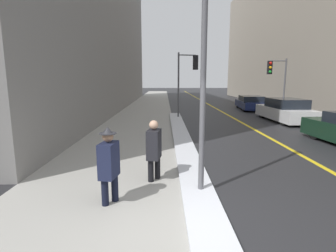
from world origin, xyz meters
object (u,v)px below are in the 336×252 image
object	(u,v)px
parked_car_navy	(251,103)
pedestrian_with_shoulder_bag	(154,148)
traffic_light_far	(276,75)
lamp_post	(204,34)
parked_car_white	(285,111)
traffic_light_near	(189,71)
pedestrian_in_fedora	(109,162)

from	to	relation	value
parked_car_navy	pedestrian_with_shoulder_bag	bearing A→B (deg)	160.15
pedestrian_with_shoulder_bag	parked_car_navy	bearing A→B (deg)	164.67
traffic_light_far	pedestrian_with_shoulder_bag	bearing A→B (deg)	58.01
lamp_post	parked_car_white	world-z (taller)	lamp_post
traffic_light_near	traffic_light_far	bearing A→B (deg)	1.62
lamp_post	parked_car_white	bearing A→B (deg)	57.50
traffic_light_near	traffic_light_far	distance (m)	6.21
pedestrian_with_shoulder_bag	parked_car_navy	distance (m)	17.58
lamp_post	parked_car_white	xyz separation A→B (m)	(6.45, 10.12, -2.70)
pedestrian_in_fedora	parked_car_white	world-z (taller)	pedestrian_in_fedora
lamp_post	pedestrian_in_fedora	size ratio (longest dim) A/B	3.63
pedestrian_with_shoulder_bag	pedestrian_in_fedora	bearing A→B (deg)	-24.02
pedestrian_in_fedora	parked_car_navy	world-z (taller)	pedestrian_in_fedora
lamp_post	traffic_light_far	size ratio (longest dim) A/B	1.46
parked_car_white	parked_car_navy	distance (m)	6.51
traffic_light_near	parked_car_white	xyz separation A→B (m)	(5.70, -1.43, -2.36)
lamp_post	parked_car_navy	xyz separation A→B (m)	(6.50, 16.63, -2.79)
parked_car_white	parked_car_navy	xyz separation A→B (m)	(0.05, 6.51, -0.09)
pedestrian_with_shoulder_bag	parked_car_white	xyz separation A→B (m)	(7.49, 9.36, -0.19)
lamp_post	parked_car_navy	distance (m)	18.08
pedestrian_with_shoulder_bag	lamp_post	bearing A→B (deg)	64.04
lamp_post	traffic_light_near	distance (m)	11.58
traffic_light_near	parked_car_white	size ratio (longest dim) A/B	0.88
pedestrian_in_fedora	pedestrian_with_shoulder_bag	distance (m)	1.49
traffic_light_near	pedestrian_in_fedora	distance (m)	12.49
pedestrian_in_fedora	pedestrian_with_shoulder_bag	bearing A→B (deg)	155.98
parked_car_white	parked_car_navy	size ratio (longest dim) A/B	0.99
lamp_post	pedestrian_with_shoulder_bag	bearing A→B (deg)	143.95
lamp_post	pedestrian_in_fedora	bearing A→B (deg)	-165.86
lamp_post	parked_car_navy	bearing A→B (deg)	68.65
traffic_light_far	parked_car_white	world-z (taller)	traffic_light_far
traffic_light_near	parked_car_white	bearing A→B (deg)	-23.58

